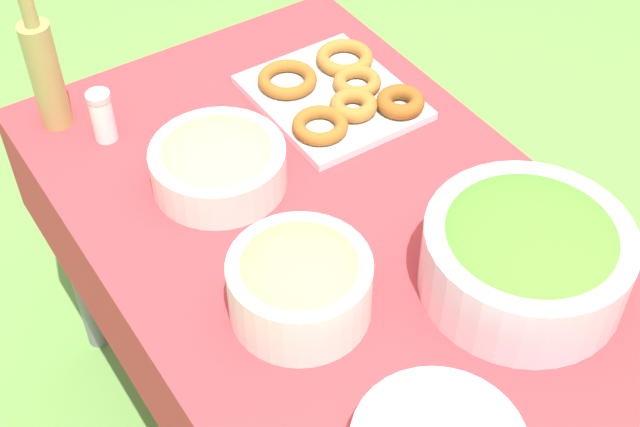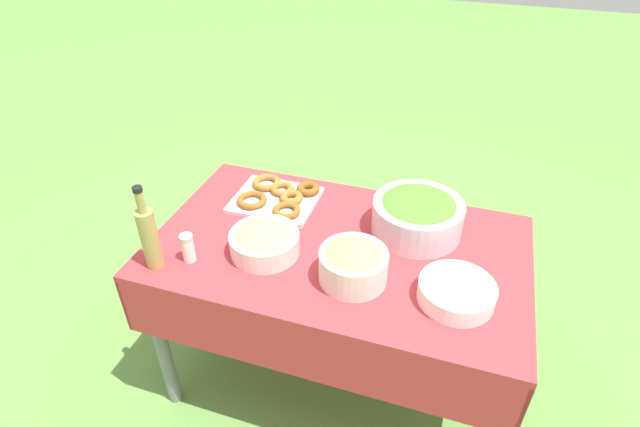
# 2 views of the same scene
# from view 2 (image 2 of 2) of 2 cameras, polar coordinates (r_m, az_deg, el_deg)

# --- Properties ---
(ground_plane) EXTENTS (14.00, 14.00, 0.00)m
(ground_plane) POSITION_cam_2_polar(r_m,az_deg,el_deg) (2.20, 1.73, -17.66)
(ground_plane) COLOR #609342
(picnic_table) EXTENTS (1.26, 0.75, 0.69)m
(picnic_table) POSITION_cam_2_polar(r_m,az_deg,el_deg) (1.76, 2.07, -6.14)
(picnic_table) COLOR #B73338
(picnic_table) RESTS_ON ground_plane
(salad_bowl) EXTENTS (0.31, 0.31, 0.14)m
(salad_bowl) POSITION_cam_2_polar(r_m,az_deg,el_deg) (1.74, 11.09, -0.06)
(salad_bowl) COLOR silver
(salad_bowl) RESTS_ON picnic_table
(pasta_bowl) EXTENTS (0.23, 0.23, 0.09)m
(pasta_bowl) POSITION_cam_2_polar(r_m,az_deg,el_deg) (1.65, -6.37, -3.13)
(pasta_bowl) COLOR silver
(pasta_bowl) RESTS_ON picnic_table
(donut_platter) EXTENTS (0.32, 0.30, 0.05)m
(donut_platter) POSITION_cam_2_polar(r_m,az_deg,el_deg) (1.90, -4.90, 1.91)
(donut_platter) COLOR silver
(donut_platter) RESTS_ON picnic_table
(plate_stack) EXTENTS (0.23, 0.23, 0.06)m
(plate_stack) POSITION_cam_2_polar(r_m,az_deg,el_deg) (1.53, 15.33, -8.68)
(plate_stack) COLOR white
(plate_stack) RESTS_ON picnic_table
(olive_oil_bottle) EXTENTS (0.06, 0.06, 0.30)m
(olive_oil_bottle) POSITION_cam_2_polar(r_m,az_deg,el_deg) (1.63, -18.95, -2.48)
(olive_oil_bottle) COLOR #998E4C
(olive_oil_bottle) RESTS_ON picnic_table
(bread_bowl) EXTENTS (0.21, 0.21, 0.12)m
(bread_bowl) POSITION_cam_2_polar(r_m,az_deg,el_deg) (1.53, 3.83, -5.67)
(bread_bowl) COLOR silver
(bread_bowl) RESTS_ON picnic_table
(salt_shaker) EXTENTS (0.04, 0.04, 0.10)m
(salt_shaker) POSITION_cam_2_polar(r_m,az_deg,el_deg) (1.66, -14.86, -3.80)
(salt_shaker) COLOR white
(salt_shaker) RESTS_ON picnic_table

